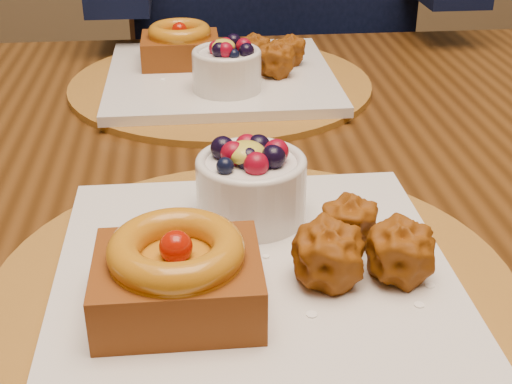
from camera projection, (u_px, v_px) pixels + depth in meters
dining_table at (234, 227)px, 0.75m from camera, size 1.60×0.90×0.76m
place_setting_near at (250, 259)px, 0.51m from camera, size 0.38×0.38×0.09m
place_setting_far at (219, 72)px, 0.89m from camera, size 0.38×0.38×0.08m
chair_far at (265, 85)px, 1.52m from camera, size 0.63×0.63×0.99m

